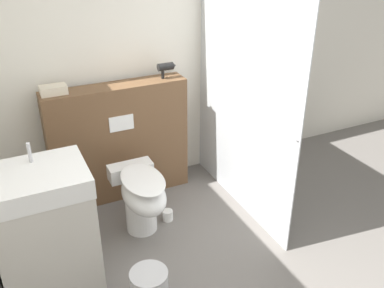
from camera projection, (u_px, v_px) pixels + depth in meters
wall_back at (130, 60)px, 3.89m from camera, size 8.00×0.06×2.50m
partition_panel at (119, 142)px, 3.96m from camera, size 1.28×0.25×1.11m
shower_glass at (243, 99)px, 3.61m from camera, size 0.04×1.57×2.07m
toilet at (141, 196)px, 3.52m from camera, size 0.38×0.68×0.57m
sink_vanity at (46, 232)px, 2.91m from camera, size 0.64×0.52×1.10m
hair_drier at (166, 67)px, 3.83m from camera, size 0.17×0.07×0.14m
folded_towel at (53, 90)px, 3.50m from camera, size 0.21×0.13×0.07m
spare_toilet_roll at (168, 215)px, 3.79m from camera, size 0.09×0.09×0.10m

